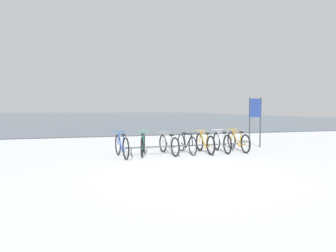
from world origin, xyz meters
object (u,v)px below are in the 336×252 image
Objects in this scene: bicycle_3 at (187,143)px; info_sign at (255,113)px; bicycle_1 at (143,144)px; bicycle_4 at (205,143)px; bicycle_6 at (238,141)px; bicycle_5 at (222,142)px; bicycle_2 at (169,144)px; bicycle_0 at (122,146)px.

bicycle_3 is 3.42m from info_sign.
info_sign is (4.73, 0.67, 1.02)m from bicycle_1.
bicycle_3 is 0.65m from bicycle_4.
bicycle_4 reaches higher than bicycle_3.
bicycle_1 is 0.82× the size of info_sign.
bicycle_1 is at bearing 179.03° from bicycle_6.
bicycle_4 is 0.98× the size of bicycle_5.
info_sign is (3.85, 0.77, 1.04)m from bicycle_2.
bicycle_0 is 0.79m from bicycle_1.
bicycle_1 reaches higher than bicycle_3.
bicycle_4 is at bearing -2.80° from bicycle_2.
bicycle_5 is 0.70m from bicycle_6.
bicycle_5 is at bearing 2.09° from bicycle_0.
bicycle_2 is at bearing 177.20° from bicycle_4.
bicycle_2 is 0.99× the size of bicycle_5.
bicycle_5 is (1.99, -0.02, 0.02)m from bicycle_2.
bicycle_1 is 2.87m from bicycle_5.
bicycle_4 is 0.94× the size of bicycle_6.
bicycle_5 is at bearing -2.36° from bicycle_1.
bicycle_4 is 2.87m from info_sign.
bicycle_4 is 0.82× the size of info_sign.
bicycle_4 is (2.93, 0.09, -0.02)m from bicycle_0.
info_sign reaches higher than bicycle_3.
info_sign reaches higher than bicycle_2.
bicycle_1 is at bearing -171.92° from info_sign.
bicycle_0 is 0.84× the size of info_sign.
bicycle_3 is at bearing 5.05° from bicycle_0.
bicycle_1 reaches higher than bicycle_6.
bicycle_4 is at bearing -161.86° from info_sign.
bicycle_0 is 0.95× the size of bicycle_6.
info_sign reaches higher than bicycle_6.
bicycle_5 is at bearing 3.68° from bicycle_4.
bicycle_0 is at bearing -177.91° from bicycle_5.
bicycle_1 is 0.94× the size of bicycle_6.
bicycle_5 is at bearing -175.26° from bicycle_6.
bicycle_3 is at bearing 4.27° from bicycle_2.
bicycle_5 is 0.95× the size of bicycle_6.
bicycle_2 is 1.99m from bicycle_5.
bicycle_5 is (3.61, 0.13, -0.01)m from bicycle_0.
bicycle_0 is 1.01× the size of bicycle_2.
bicycle_6 is (0.69, 0.06, -0.00)m from bicycle_5.
bicycle_2 is 4.06m from info_sign.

